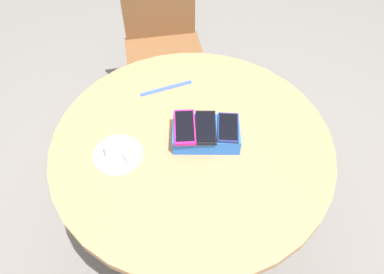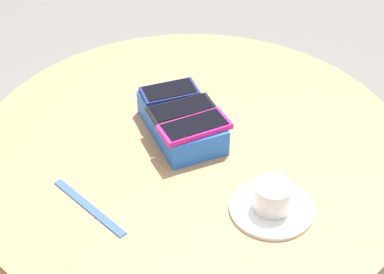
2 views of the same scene
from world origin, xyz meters
name	(u,v)px [view 1 (image 1 of 2)]	position (x,y,z in m)	size (l,w,h in m)	color
ground_plane	(192,236)	(0.00, 0.00, 0.00)	(8.00, 8.00, 0.00)	slate
round_table	(192,163)	(0.00, 0.00, 0.60)	(0.93, 0.93, 0.73)	#2D2D2D
phone_box	(206,135)	(-0.05, 0.00, 0.76)	(0.23, 0.15, 0.06)	blue
phone_navy	(228,127)	(-0.12, 0.01, 0.79)	(0.09, 0.13, 0.01)	navy
phone_black	(206,128)	(-0.04, 0.00, 0.79)	(0.08, 0.15, 0.01)	black
phone_magenta	(185,127)	(0.02, -0.01, 0.79)	(0.07, 0.15, 0.01)	#D11975
saucer	(118,155)	(0.24, 0.04, 0.73)	(0.16, 0.16, 0.01)	silver
coffee_cup	(117,149)	(0.24, 0.04, 0.76)	(0.08, 0.09, 0.05)	silver
lanyard_strap	(166,88)	(0.07, -0.26, 0.73)	(0.20, 0.02, 0.00)	blue
chair_near_window	(164,48)	(0.06, -0.85, 0.47)	(0.43, 0.43, 0.90)	brown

